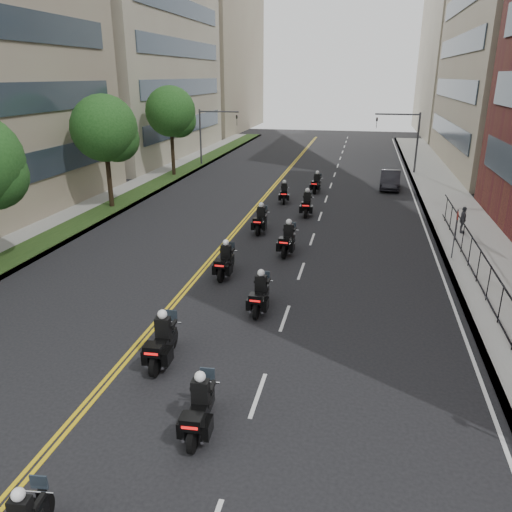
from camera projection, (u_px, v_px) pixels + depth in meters
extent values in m
cube|color=gray|center=(461.00, 223.00, 31.16)|extent=(4.00, 90.00, 0.15)
cube|color=gray|center=(109.00, 204.00, 35.87)|extent=(4.00, 90.00, 0.15)
cube|color=#193412|center=(119.00, 203.00, 35.68)|extent=(2.00, 90.00, 0.04)
cube|color=#333F4C|center=(448.00, 130.00, 50.74)|extent=(0.12, 24.08, 1.80)
cube|color=#333F4C|center=(453.00, 89.00, 49.38)|extent=(0.12, 24.08, 1.80)
cube|color=#333F4C|center=(459.00, 45.00, 48.01)|extent=(0.12, 24.08, 1.80)
cube|color=gray|center=(481.00, 45.00, 73.59)|extent=(15.00, 28.00, 26.00)
cube|color=#333F4C|center=(1.00, 176.00, 27.73)|extent=(0.12, 25.80, 1.80)
cube|color=#333F4C|center=(188.00, 125.00, 56.23)|extent=(0.12, 24.08, 1.80)
cube|color=#333F4C|center=(186.00, 87.00, 54.86)|extent=(0.12, 24.08, 1.80)
cube|color=#333F4C|center=(184.00, 48.00, 53.49)|extent=(0.12, 24.08, 1.80)
cube|color=#333F4C|center=(182.00, 7.00, 52.13)|extent=(0.12, 24.08, 1.80)
cube|color=gray|center=(199.00, 48.00, 82.14)|extent=(16.00, 28.00, 26.00)
cube|color=black|center=(497.00, 276.00, 18.88)|extent=(0.05, 28.00, 0.05)
cube|color=black|center=(492.00, 307.00, 19.33)|extent=(0.05, 28.00, 0.05)
cylinder|color=#2D2314|center=(109.00, 172.00, 33.95)|extent=(0.32, 0.32, 5.11)
sphere|color=#1B4717|center=(104.00, 128.00, 32.95)|extent=(4.40, 4.40, 4.40)
sphere|color=#1B4717|center=(116.00, 139.00, 33.45)|extent=(3.08, 3.08, 3.08)
cylinder|color=#2D2314|center=(172.00, 147.00, 44.93)|extent=(0.32, 0.32, 5.39)
sphere|color=#1B4717|center=(170.00, 111.00, 43.88)|extent=(4.40, 4.40, 4.40)
sphere|color=#1B4717|center=(179.00, 120.00, 44.39)|extent=(3.08, 3.08, 3.08)
cylinder|color=#3F3F44|center=(417.00, 144.00, 46.15)|extent=(0.18, 0.18, 5.60)
cylinder|color=#3F3F44|center=(397.00, 114.00, 45.65)|extent=(4.00, 0.14, 0.14)
imported|color=black|center=(377.00, 123.00, 46.28)|extent=(0.16, 0.20, 1.00)
cylinder|color=#3F3F44|center=(201.00, 138.00, 50.27)|extent=(0.18, 0.18, 5.60)
cylinder|color=#3F3F44|center=(219.00, 112.00, 48.99)|extent=(4.00, 0.14, 0.14)
imported|color=black|center=(237.00, 120.00, 48.91)|extent=(0.16, 0.20, 1.00)
cylinder|color=black|center=(45.00, 510.00, 10.30)|extent=(0.20, 0.64, 0.63)
cube|color=black|center=(21.00, 511.00, 9.41)|extent=(0.43, 0.30, 0.57)
sphere|color=white|center=(18.00, 494.00, 9.29)|extent=(0.27, 0.27, 0.27)
cylinder|color=black|center=(193.00, 439.00, 12.26)|extent=(0.18, 0.70, 0.69)
cylinder|color=black|center=(209.00, 399.00, 13.77)|extent=(0.18, 0.70, 0.69)
cube|color=black|center=(201.00, 409.00, 12.92)|extent=(0.51, 1.40, 0.41)
cube|color=silver|center=(202.00, 415.00, 13.04)|extent=(0.42, 0.58, 0.31)
cube|color=black|center=(192.00, 421.00, 12.07)|extent=(0.55, 0.46, 0.33)
cube|color=red|center=(189.00, 428.00, 11.88)|extent=(0.41, 0.05, 0.07)
cube|color=black|center=(201.00, 391.00, 12.79)|extent=(0.46, 0.31, 0.63)
sphere|color=white|center=(200.00, 377.00, 12.65)|extent=(0.30, 0.30, 0.30)
cylinder|color=black|center=(155.00, 365.00, 15.34)|extent=(0.19, 0.74, 0.73)
cylinder|color=black|center=(173.00, 338.00, 16.94)|extent=(0.19, 0.74, 0.73)
cube|color=black|center=(164.00, 343.00, 16.04)|extent=(0.52, 1.47, 0.43)
cube|color=silver|center=(165.00, 349.00, 16.17)|extent=(0.44, 0.61, 0.32)
cube|color=black|center=(154.00, 349.00, 15.15)|extent=(0.58, 0.48, 0.34)
cube|color=red|center=(151.00, 354.00, 14.95)|extent=(0.43, 0.05, 0.08)
cube|color=black|center=(163.00, 327.00, 15.90)|extent=(0.49, 0.32, 0.67)
sphere|color=white|center=(162.00, 314.00, 15.76)|extent=(0.31, 0.31, 0.31)
cylinder|color=black|center=(256.00, 311.00, 18.95)|extent=(0.15, 0.69, 0.69)
cylinder|color=black|center=(265.00, 294.00, 20.43)|extent=(0.15, 0.69, 0.69)
cube|color=black|center=(261.00, 295.00, 19.59)|extent=(0.44, 1.37, 0.40)
cube|color=silver|center=(261.00, 300.00, 19.72)|extent=(0.39, 0.56, 0.30)
cube|color=black|center=(256.00, 298.00, 18.77)|extent=(0.53, 0.43, 0.32)
cube|color=red|center=(255.00, 301.00, 18.58)|extent=(0.40, 0.04, 0.07)
cube|color=black|center=(261.00, 283.00, 19.47)|extent=(0.45, 0.29, 0.63)
sphere|color=white|center=(261.00, 273.00, 19.33)|extent=(0.29, 0.29, 0.29)
cylinder|color=black|center=(221.00, 275.00, 22.33)|extent=(0.16, 0.70, 0.70)
cylinder|color=black|center=(231.00, 262.00, 23.84)|extent=(0.16, 0.70, 0.70)
cube|color=black|center=(226.00, 263.00, 22.99)|extent=(0.45, 1.40, 0.41)
cube|color=silver|center=(226.00, 267.00, 23.12)|extent=(0.40, 0.57, 0.31)
cube|color=black|center=(221.00, 264.00, 22.15)|extent=(0.54, 0.44, 0.33)
cube|color=red|center=(219.00, 266.00, 21.96)|extent=(0.41, 0.04, 0.07)
cube|color=black|center=(226.00, 252.00, 22.86)|extent=(0.46, 0.30, 0.64)
sphere|color=white|center=(226.00, 243.00, 22.72)|extent=(0.30, 0.30, 0.30)
cylinder|color=black|center=(284.00, 252.00, 25.23)|extent=(0.20, 0.75, 0.74)
cylinder|color=black|center=(292.00, 241.00, 26.80)|extent=(0.20, 0.75, 0.74)
cube|color=black|center=(288.00, 241.00, 25.91)|extent=(0.56, 1.49, 0.43)
cube|color=silver|center=(288.00, 245.00, 26.05)|extent=(0.45, 0.62, 0.33)
cube|color=black|center=(285.00, 241.00, 25.04)|extent=(0.59, 0.49, 0.35)
cube|color=red|center=(284.00, 243.00, 24.84)|extent=(0.44, 0.06, 0.08)
cube|color=black|center=(289.00, 230.00, 25.78)|extent=(0.50, 0.34, 0.67)
sphere|color=white|center=(289.00, 222.00, 25.63)|extent=(0.31, 0.31, 0.31)
cylinder|color=black|center=(258.00, 230.00, 28.79)|extent=(0.15, 0.72, 0.72)
cylinder|color=black|center=(264.00, 222.00, 30.34)|extent=(0.15, 0.72, 0.72)
cube|color=black|center=(261.00, 221.00, 29.46)|extent=(0.45, 1.43, 0.42)
cube|color=silver|center=(261.00, 225.00, 29.59)|extent=(0.40, 0.58, 0.32)
cube|color=black|center=(258.00, 221.00, 28.60)|extent=(0.55, 0.45, 0.34)
cube|color=red|center=(257.00, 222.00, 28.41)|extent=(0.42, 0.03, 0.07)
cube|color=black|center=(261.00, 212.00, 29.33)|extent=(0.47, 0.30, 0.65)
sphere|color=white|center=(261.00, 205.00, 29.19)|extent=(0.31, 0.31, 0.31)
cylinder|color=black|center=(306.00, 213.00, 32.31)|extent=(0.17, 0.74, 0.73)
cylinder|color=black|center=(308.00, 206.00, 33.91)|extent=(0.17, 0.74, 0.73)
cube|color=black|center=(307.00, 205.00, 33.01)|extent=(0.50, 1.47, 0.43)
cube|color=silver|center=(307.00, 209.00, 33.14)|extent=(0.43, 0.61, 0.32)
cube|color=black|center=(306.00, 204.00, 32.12)|extent=(0.58, 0.47, 0.34)
cube|color=red|center=(306.00, 206.00, 31.92)|extent=(0.43, 0.05, 0.08)
cube|color=black|center=(307.00, 197.00, 32.87)|extent=(0.48, 0.32, 0.67)
sphere|color=white|center=(308.00, 190.00, 32.73)|extent=(0.31, 0.31, 0.31)
cylinder|color=black|center=(284.00, 200.00, 35.76)|extent=(0.22, 0.67, 0.66)
cylinder|color=black|center=(284.00, 195.00, 37.21)|extent=(0.22, 0.67, 0.66)
cube|color=black|center=(284.00, 194.00, 36.39)|extent=(0.57, 1.35, 0.39)
cube|color=silver|center=(284.00, 197.00, 36.51)|extent=(0.43, 0.58, 0.29)
cube|color=black|center=(284.00, 193.00, 35.58)|extent=(0.55, 0.47, 0.31)
cube|color=red|center=(284.00, 194.00, 35.40)|extent=(0.39, 0.08, 0.07)
cube|color=black|center=(284.00, 187.00, 36.27)|extent=(0.46, 0.32, 0.60)
sphere|color=white|center=(284.00, 182.00, 36.14)|extent=(0.28, 0.28, 0.28)
cylinder|color=black|center=(314.00, 190.00, 38.93)|extent=(0.21, 0.70, 0.69)
cylinder|color=black|center=(319.00, 186.00, 40.37)|extent=(0.21, 0.70, 0.69)
cube|color=black|center=(317.00, 184.00, 39.55)|extent=(0.57, 1.40, 0.40)
cube|color=silver|center=(317.00, 187.00, 39.68)|extent=(0.44, 0.59, 0.30)
cube|color=black|center=(315.00, 183.00, 38.75)|extent=(0.57, 0.48, 0.32)
cube|color=red|center=(314.00, 184.00, 38.56)|extent=(0.41, 0.07, 0.07)
cube|color=black|center=(317.00, 178.00, 39.42)|extent=(0.47, 0.33, 0.63)
sphere|color=white|center=(317.00, 172.00, 39.29)|extent=(0.29, 0.29, 0.29)
imported|color=black|center=(390.00, 180.00, 40.76)|extent=(1.76, 4.47, 1.45)
imported|color=#43454C|center=(463.00, 220.00, 28.70)|extent=(0.50, 0.96, 1.56)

